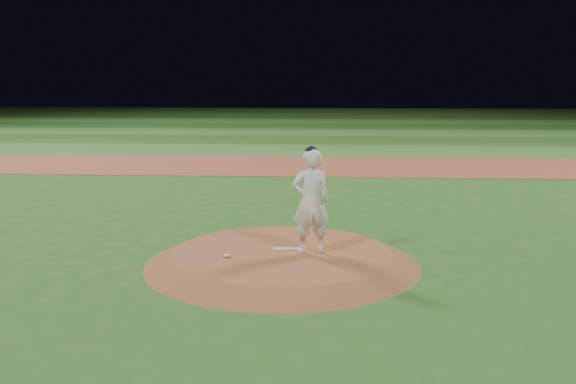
{
  "coord_description": "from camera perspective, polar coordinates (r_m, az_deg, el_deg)",
  "views": [
    {
      "loc": [
        0.85,
        -12.4,
        3.76
      ],
      "look_at": [
        0.0,
        2.0,
        1.1
      ],
      "focal_mm": 40.0,
      "sensor_mm": 36.0,
      "label": 1
    }
  ],
  "objects": [
    {
      "name": "outfield_stripe_4",
      "position": [
        52.04,
        2.45,
        6.3
      ],
      "size": [
        70.0,
        5.0,
        0.02
      ],
      "primitive_type": "cube",
      "color": "#316C27",
      "rests_on": "ground"
    },
    {
      "name": "rosin_bag",
      "position": [
        12.58,
        -5.46,
        -5.63
      ],
      "size": [
        0.13,
        0.13,
        0.07
      ],
      "primitive_type": "ellipsoid",
      "color": "silver",
      "rests_on": "pitchers_mound"
    },
    {
      "name": "pitchers_mound",
      "position": [
        12.95,
        -0.52,
        -5.85
      ],
      "size": [
        5.5,
        5.5,
        0.25
      ],
      "primitive_type": "cone",
      "color": "brown",
      "rests_on": "ground"
    },
    {
      "name": "outfield_stripe_3",
      "position": [
        47.06,
        2.35,
        5.86
      ],
      "size": [
        70.0,
        5.0,
        0.02
      ],
      "primitive_type": "cube",
      "color": "#1F4C18",
      "rests_on": "ground"
    },
    {
      "name": "outfield_stripe_5",
      "position": [
        57.03,
        2.54,
        6.66
      ],
      "size": [
        70.0,
        5.0,
        0.02
      ],
      "primitive_type": "cube",
      "color": "#244D18",
      "rests_on": "ground"
    },
    {
      "name": "infield_dirt_band",
      "position": [
        26.68,
        1.52,
        2.36
      ],
      "size": [
        70.0,
        6.0,
        0.02
      ],
      "primitive_type": "cube",
      "color": "brown",
      "rests_on": "ground"
    },
    {
      "name": "outfield_stripe_0",
      "position": [
        32.13,
        1.84,
        3.73
      ],
      "size": [
        70.0,
        5.0,
        0.02
      ],
      "primitive_type": "cube",
      "color": "#346B27",
      "rests_on": "ground"
    },
    {
      "name": "pitching_rubber",
      "position": [
        13.06,
        -0.12,
        -5.07
      ],
      "size": [
        0.56,
        0.14,
        0.03
      ],
      "primitive_type": "cube",
      "rotation": [
        0.0,
        0.0,
        0.0
      ],
      "color": "silver",
      "rests_on": "pitchers_mound"
    },
    {
      "name": "outfield_stripe_1",
      "position": [
        37.1,
        2.06,
        4.63
      ],
      "size": [
        70.0,
        5.0,
        0.02
      ],
      "primitive_type": "cube",
      "color": "#254E19",
      "rests_on": "ground"
    },
    {
      "name": "ground",
      "position": [
        12.98,
        -0.52,
        -6.38
      ],
      "size": [
        120.0,
        120.0,
        0.0
      ],
      "primitive_type": "plane",
      "color": "#28581C",
      "rests_on": "ground"
    },
    {
      "name": "outfield_stripe_2",
      "position": [
        42.08,
        2.22,
        5.32
      ],
      "size": [
        70.0,
        5.0,
        0.02
      ],
      "primitive_type": "cube",
      "color": "#346E28",
      "rests_on": "ground"
    },
    {
      "name": "pitcher_on_mound",
      "position": [
        12.59,
        2.03,
        -0.82
      ],
      "size": [
        0.87,
        0.69,
        2.14
      ],
      "color": "white",
      "rests_on": "pitchers_mound"
    }
  ]
}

